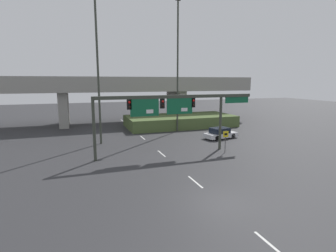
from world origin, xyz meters
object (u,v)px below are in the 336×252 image
Objects in this scene: speed_limit_sign at (226,138)px; highway_light_pole_far at (178,65)px; parked_sedan_near_right at (220,133)px; highway_light_pole_near at (98,66)px; signal_gantry at (172,106)px.

highway_light_pole_far is (-0.38, 12.44, 7.95)m from speed_limit_sign.
parked_sedan_near_right is (3.08, 6.21, -0.86)m from speed_limit_sign.
highway_light_pole_near is at bearing 161.28° from parked_sedan_near_right.
speed_limit_sign is 0.13× the size of highway_light_pole_far.
highway_light_pole_far is (4.80, 10.91, 4.67)m from signal_gantry.
highway_light_pole_near reaches higher than signal_gantry.
signal_gantry is at bearing -161.07° from parked_sedan_near_right.
parked_sedan_near_right is at bearing 29.51° from signal_gantry.
parked_sedan_near_right is at bearing -60.95° from highway_light_pole_far.
highway_light_pole_far is 4.00× the size of parked_sedan_near_right.
signal_gantry is 10.36m from parked_sedan_near_right.
signal_gantry is 12.80m from highway_light_pole_far.
highway_light_pole_near is 11.93m from highway_light_pole_far.
parked_sedan_near_right is at bearing -8.14° from highway_light_pole_near.
parked_sedan_near_right is at bearing 63.59° from speed_limit_sign.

